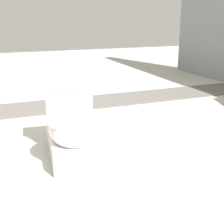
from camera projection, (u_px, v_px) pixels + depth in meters
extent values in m
plane|color=#B7B2A8|center=(79.00, 156.00, 2.27)|extent=(14.00, 14.00, 0.00)
cube|color=#605B56|center=(89.00, 102.00, 3.65)|extent=(0.56, 8.00, 0.01)
cube|color=white|center=(74.00, 145.00, 2.26)|extent=(0.63, 0.41, 0.17)
ellipsoid|color=white|center=(75.00, 127.00, 2.12)|extent=(0.48, 0.41, 0.28)
cylinder|color=white|center=(74.00, 119.00, 2.10)|extent=(0.43, 0.43, 0.03)
cube|color=white|center=(68.00, 106.00, 2.38)|extent=(0.22, 0.36, 0.30)
cube|color=white|center=(68.00, 84.00, 2.33)|extent=(0.24, 0.38, 0.04)
cylinder|color=silver|center=(78.00, 81.00, 2.35)|extent=(0.02, 0.02, 0.01)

